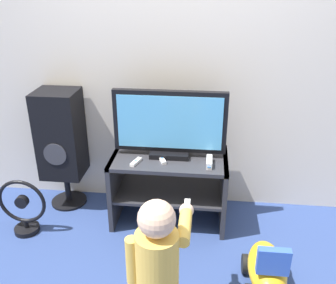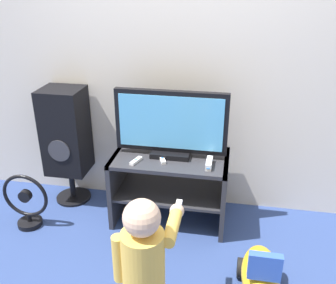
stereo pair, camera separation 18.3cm
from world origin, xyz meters
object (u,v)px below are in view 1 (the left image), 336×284
at_px(ride_on_toy, 267,270).
at_px(remote_secondary, 162,160).
at_px(remote_primary, 136,162).
at_px(child, 158,260).
at_px(speaker_tower, 61,136).
at_px(floor_fan, 23,209).
at_px(television, 170,125).
at_px(game_console, 209,162).

bearing_deg(ride_on_toy, remote_secondary, 139.78).
height_order(remote_primary, child, child).
height_order(child, speaker_tower, speaker_tower).
distance_m(child, floor_fan, 1.45).
xyz_separation_m(floor_fan, ride_on_toy, (1.82, -0.41, -0.05)).
xyz_separation_m(child, speaker_tower, (-0.98, 1.24, 0.12)).
bearing_deg(speaker_tower, floor_fan, -113.21).
xyz_separation_m(speaker_tower, ride_on_toy, (1.63, -0.85, -0.48)).
bearing_deg(ride_on_toy, television, 133.46).
bearing_deg(child, remote_secondary, 95.86).
bearing_deg(remote_secondary, speaker_tower, 166.32).
distance_m(game_console, floor_fan, 1.49).
height_order(game_console, ride_on_toy, game_console).
height_order(game_console, remote_secondary, game_console).
bearing_deg(remote_secondary, floor_fan, -167.90).
distance_m(remote_secondary, floor_fan, 1.15).
relative_size(television, speaker_tower, 0.83).
xyz_separation_m(game_console, child, (-0.25, -1.00, -0.07)).
distance_m(television, game_console, 0.41).
bearing_deg(floor_fan, remote_secondary, 12.10).
height_order(remote_primary, remote_secondary, same).
relative_size(remote_primary, child, 0.15).
height_order(television, game_console, television).
xyz_separation_m(remote_primary, floor_fan, (-0.87, -0.17, -0.38)).
distance_m(remote_secondary, child, 1.03).
bearing_deg(child, ride_on_toy, 30.80).
distance_m(remote_primary, child, 1.01).
xyz_separation_m(television, game_console, (0.31, -0.13, -0.23)).
distance_m(speaker_tower, ride_on_toy, 1.90).
bearing_deg(remote_secondary, ride_on_toy, -40.22).
bearing_deg(floor_fan, remote_primary, 11.00).
bearing_deg(remote_primary, remote_secondary, 16.98).
height_order(television, floor_fan, television).
height_order(remote_primary, floor_fan, remote_primary).
xyz_separation_m(game_console, floor_fan, (-1.43, -0.20, -0.39)).
height_order(television, speaker_tower, television).
xyz_separation_m(television, ride_on_toy, (0.71, -0.74, -0.67)).
relative_size(remote_primary, speaker_tower, 0.13).
distance_m(game_console, remote_primary, 0.55).
bearing_deg(speaker_tower, ride_on_toy, -27.54).
distance_m(remote_primary, remote_secondary, 0.20).
bearing_deg(game_console, child, -104.31).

